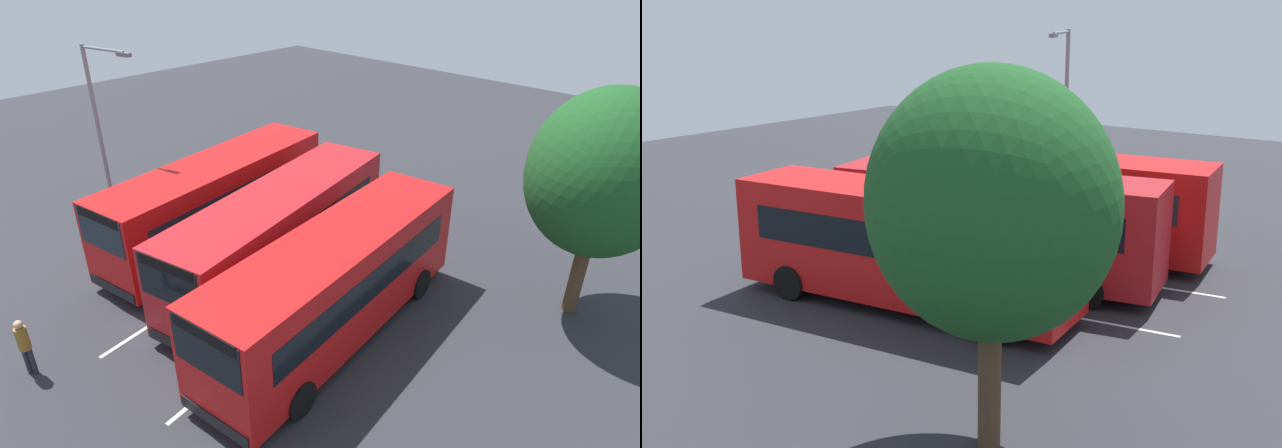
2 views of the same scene
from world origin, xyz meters
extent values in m
plane|color=#2B2B30|center=(0.00, 0.00, 0.00)|extent=(65.17, 65.17, 0.00)
cube|color=red|center=(-0.23, -3.75, 1.87)|extent=(10.28, 3.96, 3.02)
cube|color=#19232D|center=(4.69, -3.00, 2.68)|extent=(0.45, 2.16, 1.27)
cube|color=#19232D|center=(-0.41, -2.56, 2.23)|extent=(8.33, 1.35, 0.97)
cube|color=#19232D|center=(-0.04, -4.94, 2.23)|extent=(8.33, 1.35, 0.97)
cube|color=black|center=(4.71, -3.00, 3.20)|extent=(0.40, 1.97, 0.32)
cube|color=black|center=(4.72, -3.00, 0.58)|extent=(0.44, 2.26, 0.36)
cylinder|color=black|center=(2.77, -2.11, 0.51)|extent=(1.05, 0.43, 1.02)
cylinder|color=black|center=(3.12, -4.43, 0.51)|extent=(1.05, 0.43, 1.02)
cylinder|color=black|center=(-3.57, -3.08, 0.51)|extent=(1.05, 0.43, 1.02)
cylinder|color=black|center=(-3.22, -5.40, 0.51)|extent=(1.05, 0.43, 1.02)
cube|color=#AD191E|center=(-0.08, -0.05, 1.87)|extent=(10.31, 4.44, 3.02)
cube|color=black|center=(4.79, 0.96, 2.68)|extent=(0.56, 2.15, 1.27)
cube|color=black|center=(-0.32, 1.13, 2.23)|extent=(8.26, 1.78, 0.97)
cube|color=black|center=(0.16, -1.23, 2.23)|extent=(8.26, 1.78, 0.97)
cube|color=black|center=(4.81, 0.96, 3.20)|extent=(0.50, 1.95, 0.32)
cube|color=black|center=(4.82, 0.96, 0.58)|extent=(0.56, 2.24, 0.36)
cylinder|color=black|center=(2.82, 1.75, 0.51)|extent=(1.06, 0.48, 1.02)
cylinder|color=black|center=(3.30, -0.55, 0.51)|extent=(1.06, 0.48, 1.02)
cylinder|color=black|center=(-3.46, 0.45, 0.51)|extent=(1.06, 0.48, 1.02)
cylinder|color=black|center=(-2.98, -1.84, 0.51)|extent=(1.06, 0.48, 1.02)
cube|color=red|center=(0.77, 3.32, 1.87)|extent=(10.24, 3.63, 3.02)
cube|color=black|center=(5.71, 3.90, 2.68)|extent=(0.38, 2.17, 1.27)
cube|color=black|center=(0.63, 4.51, 2.23)|extent=(8.37, 1.07, 0.97)
cube|color=black|center=(0.91, 2.12, 2.23)|extent=(8.37, 1.07, 0.97)
cube|color=black|center=(5.73, 3.91, 3.20)|extent=(0.33, 1.97, 0.32)
cube|color=black|center=(5.74, 3.91, 0.58)|extent=(0.37, 2.27, 0.36)
cylinder|color=black|center=(3.82, 4.86, 0.51)|extent=(1.05, 0.40, 1.02)
cylinder|color=black|center=(4.09, 2.53, 0.51)|extent=(1.05, 0.40, 1.02)
cylinder|color=black|center=(-2.55, 4.10, 0.51)|extent=(1.05, 0.40, 1.02)
cylinder|color=black|center=(-2.27, 1.77, 0.51)|extent=(1.05, 0.40, 1.02)
cylinder|color=#232833|center=(7.98, -1.67, 0.44)|extent=(0.13, 0.13, 0.88)
cylinder|color=#232833|center=(7.88, -1.55, 0.44)|extent=(0.13, 0.13, 0.88)
cylinder|color=olive|center=(7.93, -1.61, 1.22)|extent=(0.45, 0.45, 0.69)
sphere|color=tan|center=(7.93, -1.61, 1.69)|extent=(0.24, 0.24, 0.24)
cylinder|color=gray|center=(2.00, -7.94, 3.70)|extent=(0.16, 0.16, 7.39)
cylinder|color=gray|center=(1.75, -6.94, 7.29)|extent=(0.60, 2.03, 0.10)
cube|color=slate|center=(1.49, -5.93, 7.21)|extent=(0.33, 0.59, 0.14)
cylinder|color=#4C3823|center=(-5.34, 8.08, 1.51)|extent=(0.44, 0.44, 3.02)
ellipsoid|color=#194C1E|center=(-5.34, 8.08, 4.80)|extent=(4.74, 4.27, 4.98)
cube|color=silver|center=(0.00, -1.76, 0.00)|extent=(12.75, 1.96, 0.01)
cube|color=silver|center=(0.00, 1.76, 0.00)|extent=(12.75, 1.96, 0.01)
camera|label=1|loc=(10.65, 12.07, 10.83)|focal=30.43mm
camera|label=2|loc=(-13.02, 19.49, 8.18)|focal=44.75mm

